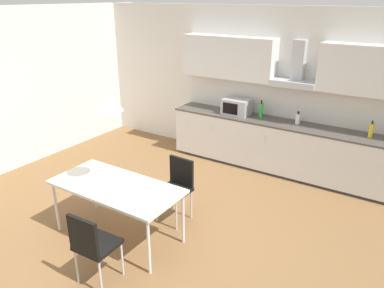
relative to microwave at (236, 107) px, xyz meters
The scene contains 13 objects.
ground_plane 2.86m from the microwave, 89.81° to the right, with size 9.41×8.86×0.02m, color brown.
wall_back 0.48m from the microwave, 88.54° to the left, with size 7.53×0.10×2.76m, color silver.
kitchen_counter 1.14m from the microwave, ahead, with size 4.24×0.61×0.90m.
backsplash_tile 1.03m from the microwave, 16.19° to the left, with size 4.22×0.02×0.57m, color silver.
upper_wall_cabinets 1.29m from the microwave, ahead, with size 4.22×0.40×0.73m.
microwave is the anchor object (origin of this frame).
bottle_green 0.45m from the microwave, ahead, with size 0.07×0.07×0.31m.
bottle_white 1.12m from the microwave, ahead, with size 0.08×0.08×0.22m.
bottle_yellow 2.24m from the microwave, ahead, with size 0.06×0.06×0.27m.
dining_table 3.00m from the microwave, 92.87° to the right, with size 1.66×0.79×0.74m.
chair_near_right 3.80m from the microwave, 86.53° to the right, with size 0.42×0.42×0.87m.
chair_far_right 2.27m from the microwave, 84.09° to the right, with size 0.42×0.42×0.87m.
pendant_lamp 3.08m from the microwave, 92.87° to the right, with size 0.32×0.32×0.22m, color silver.
Camera 1 is at (2.84, -3.24, 2.91)m, focal length 35.00 mm.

